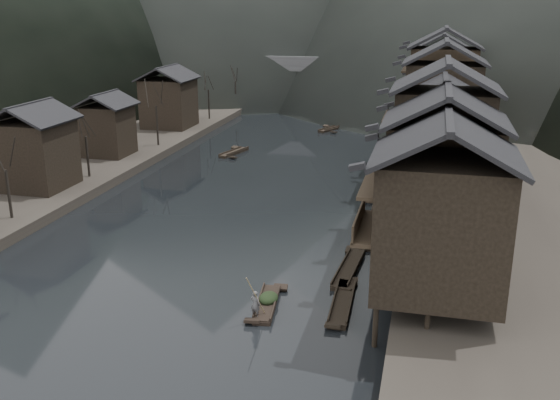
% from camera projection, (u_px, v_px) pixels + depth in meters
% --- Properties ---
extents(water, '(300.00, 300.00, 0.00)m').
position_uv_depth(water, '(200.00, 253.00, 47.51)').
color(water, black).
rests_on(water, ground).
extents(left_bank, '(40.00, 200.00, 1.20)m').
position_uv_depth(left_bank, '(74.00, 127.00, 92.27)').
color(left_bank, '#2D2823').
rests_on(left_bank, ground).
extents(stilt_houses, '(9.00, 67.60, 15.95)m').
position_uv_depth(stilt_houses, '(442.00, 107.00, 59.07)').
color(stilt_houses, black).
rests_on(stilt_houses, ground).
extents(left_houses, '(8.10, 53.20, 8.73)m').
position_uv_depth(left_houses, '(89.00, 121.00, 69.05)').
color(left_houses, black).
rests_on(left_houses, left_bank).
extents(bare_trees, '(3.94, 76.03, 7.87)m').
position_uv_depth(bare_trees, '(119.00, 116.00, 68.54)').
color(bare_trees, black).
rests_on(bare_trees, left_bank).
extents(moored_sampans, '(2.98, 56.21, 0.47)m').
position_uv_depth(moored_sampans, '(380.00, 191.00, 62.24)').
color(moored_sampans, black).
rests_on(moored_sampans, water).
extents(midriver_boats, '(11.93, 46.78, 0.45)m').
position_uv_depth(midriver_boats, '(307.00, 122.00, 97.77)').
color(midriver_boats, black).
rests_on(midriver_boats, water).
extents(stone_bridge, '(40.00, 6.00, 9.00)m').
position_uv_depth(stone_bridge, '(341.00, 78.00, 112.59)').
color(stone_bridge, '#4C4C4F').
rests_on(stone_bridge, ground).
extents(hero_sampan, '(1.72, 5.53, 0.44)m').
position_uv_depth(hero_sampan, '(267.00, 303.00, 39.17)').
color(hero_sampan, black).
rests_on(hero_sampan, water).
extents(cargo_heap, '(1.20, 1.57, 0.72)m').
position_uv_depth(cargo_heap, '(269.00, 293.00, 39.21)').
color(cargo_heap, black).
rests_on(cargo_heap, hero_sampan).
extents(boatman, '(0.72, 0.56, 1.74)m').
position_uv_depth(boatman, '(255.00, 301.00, 37.13)').
color(boatman, '#565759').
rests_on(boatman, hero_sampan).
extents(bamboo_pole, '(1.04, 1.72, 3.68)m').
position_uv_depth(bamboo_pole, '(258.00, 259.00, 36.26)').
color(bamboo_pole, '#8C7A51').
rests_on(bamboo_pole, boatman).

